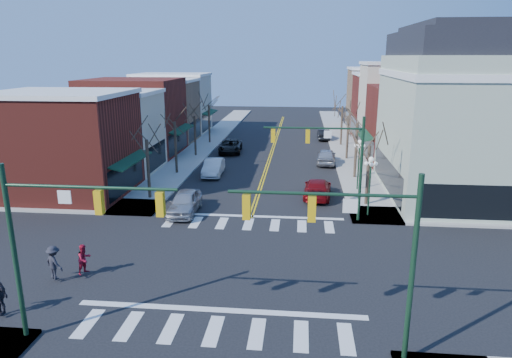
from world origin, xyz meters
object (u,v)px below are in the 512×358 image
(lamppost_midblock, at_px, (359,156))
(car_right_near, at_px, (317,188))
(car_left_mid, at_px, (213,167))
(car_left_far, at_px, (231,146))
(pedestrian_red_b, at_px, (84,259))
(pedestrian_dark_b, at_px, (54,263))
(lamppost_corner, at_px, (370,176))
(victorian_corner, at_px, (471,113))
(car_left_near, at_px, (185,202))
(car_right_mid, at_px, (326,156))
(car_right_far, at_px, (323,135))

(lamppost_midblock, height_order, car_right_near, lamppost_midblock)
(car_left_mid, distance_m, car_left_far, 10.57)
(pedestrian_red_b, relative_size, pedestrian_dark_b, 0.90)
(car_right_near, relative_size, pedestrian_red_b, 3.26)
(lamppost_corner, height_order, pedestrian_red_b, lamppost_corner)
(victorian_corner, bearing_deg, car_right_near, -171.78)
(victorian_corner, height_order, car_left_far, victorian_corner)
(car_left_near, bearing_deg, lamppost_midblock, 27.45)
(car_left_far, xyz_separation_m, pedestrian_dark_b, (-3.88, -32.22, 0.29))
(victorian_corner, xyz_separation_m, car_right_mid, (-10.43, 10.14, -5.85))
(car_left_mid, xyz_separation_m, pedestrian_dark_b, (-3.88, -21.65, 0.26))
(pedestrian_red_b, bearing_deg, victorian_corner, -30.59)
(lamppost_midblock, distance_m, car_right_far, 24.28)
(car_right_far, height_order, pedestrian_red_b, pedestrian_red_b)
(car_left_far, bearing_deg, victorian_corner, -38.36)
(car_right_far, bearing_deg, car_left_far, 38.56)
(pedestrian_red_b, bearing_deg, car_left_mid, 17.52)
(victorian_corner, xyz_separation_m, lamppost_corner, (-8.30, -6.00, -3.70))
(car_right_mid, bearing_deg, pedestrian_dark_b, 65.57)
(lamppost_midblock, height_order, car_left_near, lamppost_midblock)
(victorian_corner, distance_m, car_left_mid, 22.53)
(lamppost_midblock, bearing_deg, car_right_near, -147.21)
(victorian_corner, xyz_separation_m, car_right_far, (-10.10, 24.60, -5.96))
(victorian_corner, relative_size, lamppost_midblock, 3.29)
(lamppost_midblock, bearing_deg, pedestrian_red_b, -132.64)
(car_left_far, bearing_deg, pedestrian_red_b, -98.18)
(car_left_near, relative_size, car_left_far, 0.89)
(pedestrian_dark_b, bearing_deg, car_right_mid, -90.37)
(pedestrian_red_b, bearing_deg, car_right_mid, -2.11)
(lamppost_midblock, distance_m, car_right_near, 4.61)
(car_left_mid, distance_m, pedestrian_dark_b, 22.00)
(victorian_corner, xyz_separation_m, car_left_near, (-21.30, -6.50, -5.85))
(car_left_far, xyz_separation_m, car_right_mid, (10.87, -4.80, 0.07))
(car_right_near, xyz_separation_m, car_right_mid, (1.27, 11.83, 0.07))
(car_left_mid, distance_m, car_right_near, 11.35)
(lamppost_midblock, xyz_separation_m, car_left_mid, (-13.00, 3.87, -2.19))
(lamppost_midblock, distance_m, car_right_mid, 10.10)
(car_left_near, xyz_separation_m, car_left_far, (0.00, 21.44, -0.07))
(car_right_mid, bearing_deg, lamppost_midblock, 106.30)
(lamppost_corner, distance_m, car_right_near, 5.92)
(car_right_near, height_order, car_right_mid, car_right_mid)
(car_left_mid, height_order, car_right_near, car_left_mid)
(car_right_mid, height_order, pedestrian_dark_b, pedestrian_dark_b)
(victorian_corner, distance_m, car_right_far, 27.26)
(lamppost_midblock, height_order, pedestrian_red_b, lamppost_midblock)
(victorian_corner, bearing_deg, car_left_far, 144.95)
(car_right_near, bearing_deg, car_left_far, -55.83)
(victorian_corner, bearing_deg, lamppost_corner, -144.14)
(car_right_near, xyz_separation_m, pedestrian_red_b, (-12.28, -14.84, 0.19))
(lamppost_midblock, height_order, car_right_far, lamppost_midblock)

